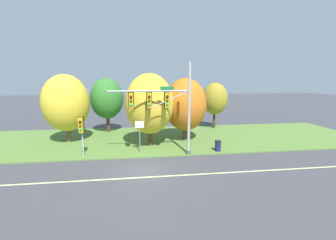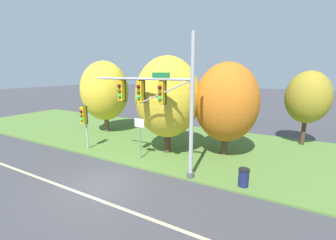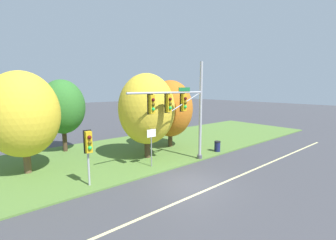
{
  "view_description": "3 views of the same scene",
  "coord_description": "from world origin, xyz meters",
  "px_view_note": "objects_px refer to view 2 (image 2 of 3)",
  "views": [
    {
      "loc": [
        -0.21,
        -15.08,
        6.36
      ],
      "look_at": [
        2.3,
        3.82,
        2.87
      ],
      "focal_mm": 24.0,
      "sensor_mm": 36.0,
      "label": 1
    },
    {
      "loc": [
        8.38,
        -7.85,
        5.79
      ],
      "look_at": [
        1.82,
        4.01,
        2.9
      ],
      "focal_mm": 24.0,
      "sensor_mm": 36.0,
      "label": 2
    },
    {
      "loc": [
        -9.15,
        -9.12,
        5.73
      ],
      "look_at": [
        1.37,
        3.71,
        3.36
      ],
      "focal_mm": 24.0,
      "sensor_mm": 36.0,
      "label": 3
    }
  ],
  "objects_px": {
    "pedestrian_signal_near_kerb": "(84,118)",
    "tree_left_of_mast": "(157,89)",
    "traffic_signal_mast": "(159,99)",
    "tree_mid_verge": "(226,103)",
    "tree_behind_signpost": "(167,97)",
    "tree_nearest_road": "(105,91)",
    "route_sign_post": "(140,132)",
    "tree_tall_centre": "(308,97)",
    "trash_bin": "(244,177)"
  },
  "relations": [
    {
      "from": "tree_tall_centre",
      "to": "tree_mid_verge",
      "type": "bearing_deg",
      "value": -133.43
    },
    {
      "from": "tree_left_of_mast",
      "to": "trash_bin",
      "type": "relative_size",
      "value": 6.86
    },
    {
      "from": "pedestrian_signal_near_kerb",
      "to": "trash_bin",
      "type": "height_order",
      "value": "pedestrian_signal_near_kerb"
    },
    {
      "from": "tree_mid_verge",
      "to": "traffic_signal_mast",
      "type": "bearing_deg",
      "value": -120.25
    },
    {
      "from": "tree_behind_signpost",
      "to": "tree_tall_centre",
      "type": "relative_size",
      "value": 1.17
    },
    {
      "from": "pedestrian_signal_near_kerb",
      "to": "tree_mid_verge",
      "type": "height_order",
      "value": "tree_mid_verge"
    },
    {
      "from": "tree_behind_signpost",
      "to": "tree_mid_verge",
      "type": "xyz_separation_m",
      "value": [
        3.72,
        1.51,
        -0.29
      ]
    },
    {
      "from": "tree_behind_signpost",
      "to": "tree_mid_verge",
      "type": "height_order",
      "value": "tree_behind_signpost"
    },
    {
      "from": "pedestrian_signal_near_kerb",
      "to": "tree_mid_verge",
      "type": "bearing_deg",
      "value": 23.04
    },
    {
      "from": "traffic_signal_mast",
      "to": "tree_left_of_mast",
      "type": "bearing_deg",
      "value": 122.27
    },
    {
      "from": "tree_mid_verge",
      "to": "trash_bin",
      "type": "distance_m",
      "value": 5.58
    },
    {
      "from": "route_sign_post",
      "to": "tree_left_of_mast",
      "type": "xyz_separation_m",
      "value": [
        -3.7,
        8.24,
        2.16
      ]
    },
    {
      "from": "pedestrian_signal_near_kerb",
      "to": "trash_bin",
      "type": "bearing_deg",
      "value": -0.36
    },
    {
      "from": "tree_mid_verge",
      "to": "tree_left_of_mast",
      "type": "bearing_deg",
      "value": 150.65
    },
    {
      "from": "pedestrian_signal_near_kerb",
      "to": "traffic_signal_mast",
      "type": "bearing_deg",
      "value": -4.1
    },
    {
      "from": "pedestrian_signal_near_kerb",
      "to": "tree_mid_verge",
      "type": "distance_m",
      "value": 10.24
    },
    {
      "from": "traffic_signal_mast",
      "to": "tree_tall_centre",
      "type": "relative_size",
      "value": 1.31
    },
    {
      "from": "tree_behind_signpost",
      "to": "tree_nearest_road",
      "type": "bearing_deg",
      "value": 164.23
    },
    {
      "from": "tree_left_of_mast",
      "to": "tree_mid_verge",
      "type": "bearing_deg",
      "value": -29.35
    },
    {
      "from": "traffic_signal_mast",
      "to": "route_sign_post",
      "type": "distance_m",
      "value": 3.33
    },
    {
      "from": "tree_mid_verge",
      "to": "trash_bin",
      "type": "height_order",
      "value": "tree_mid_verge"
    },
    {
      "from": "tree_nearest_road",
      "to": "tree_behind_signpost",
      "type": "xyz_separation_m",
      "value": [
        8.1,
        -2.29,
        0.04
      ]
    },
    {
      "from": "tree_nearest_road",
      "to": "tree_mid_verge",
      "type": "height_order",
      "value": "tree_nearest_road"
    },
    {
      "from": "tree_behind_signpost",
      "to": "tree_mid_verge",
      "type": "relative_size",
      "value": 1.07
    },
    {
      "from": "traffic_signal_mast",
      "to": "tree_nearest_road",
      "type": "distance_m",
      "value": 10.61
    },
    {
      "from": "tree_mid_verge",
      "to": "tree_tall_centre",
      "type": "height_order",
      "value": "tree_mid_verge"
    },
    {
      "from": "traffic_signal_mast",
      "to": "tree_mid_verge",
      "type": "xyz_separation_m",
      "value": [
        2.6,
        4.46,
        -0.55
      ]
    },
    {
      "from": "traffic_signal_mast",
      "to": "route_sign_post",
      "type": "bearing_deg",
      "value": 155.67
    },
    {
      "from": "traffic_signal_mast",
      "to": "route_sign_post",
      "type": "xyz_separation_m",
      "value": [
        -2.1,
        0.95,
        -2.41
      ]
    },
    {
      "from": "pedestrian_signal_near_kerb",
      "to": "tree_left_of_mast",
      "type": "distance_m",
      "value": 8.9
    },
    {
      "from": "tree_tall_centre",
      "to": "tree_behind_signpost",
      "type": "bearing_deg",
      "value": -142.17
    },
    {
      "from": "tree_left_of_mast",
      "to": "tree_behind_signpost",
      "type": "xyz_separation_m",
      "value": [
        4.69,
        -6.24,
        -0.02
      ]
    },
    {
      "from": "traffic_signal_mast",
      "to": "tree_behind_signpost",
      "type": "relative_size",
      "value": 1.12
    },
    {
      "from": "tree_mid_verge",
      "to": "route_sign_post",
      "type": "bearing_deg",
      "value": -143.25
    },
    {
      "from": "tree_left_of_mast",
      "to": "tree_tall_centre",
      "type": "height_order",
      "value": "tree_left_of_mast"
    },
    {
      "from": "tree_behind_signpost",
      "to": "trash_bin",
      "type": "bearing_deg",
      "value": -23.54
    },
    {
      "from": "tree_left_of_mast",
      "to": "tree_behind_signpost",
      "type": "bearing_deg",
      "value": -53.09
    },
    {
      "from": "tree_nearest_road",
      "to": "tree_tall_centre",
      "type": "height_order",
      "value": "tree_nearest_road"
    },
    {
      "from": "traffic_signal_mast",
      "to": "tree_nearest_road",
      "type": "xyz_separation_m",
      "value": [
        -9.22,
        5.24,
        -0.3
      ]
    },
    {
      "from": "traffic_signal_mast",
      "to": "route_sign_post",
      "type": "relative_size",
      "value": 2.75
    },
    {
      "from": "tree_nearest_road",
      "to": "tree_behind_signpost",
      "type": "relative_size",
      "value": 0.99
    },
    {
      "from": "tree_behind_signpost",
      "to": "trash_bin",
      "type": "relative_size",
      "value": 7.3
    },
    {
      "from": "pedestrian_signal_near_kerb",
      "to": "tree_nearest_road",
      "type": "height_order",
      "value": "tree_nearest_road"
    },
    {
      "from": "route_sign_post",
      "to": "tree_nearest_road",
      "type": "distance_m",
      "value": 8.57
    },
    {
      "from": "traffic_signal_mast",
      "to": "tree_nearest_road",
      "type": "relative_size",
      "value": 1.13
    },
    {
      "from": "traffic_signal_mast",
      "to": "trash_bin",
      "type": "xyz_separation_m",
      "value": [
        4.71,
        0.41,
        -3.76
      ]
    },
    {
      "from": "route_sign_post",
      "to": "trash_bin",
      "type": "bearing_deg",
      "value": -4.52
    },
    {
      "from": "tree_nearest_road",
      "to": "traffic_signal_mast",
      "type": "bearing_deg",
      "value": -29.6
    },
    {
      "from": "traffic_signal_mast",
      "to": "tree_left_of_mast",
      "type": "relative_size",
      "value": 1.2
    },
    {
      "from": "pedestrian_signal_near_kerb",
      "to": "tree_mid_verge",
      "type": "xyz_separation_m",
      "value": [
        9.35,
        3.98,
        1.27
      ]
    }
  ]
}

